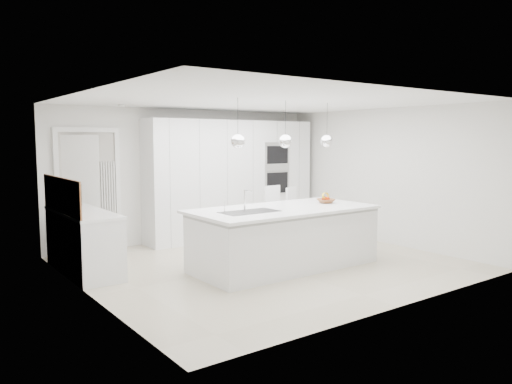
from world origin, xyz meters
TOP-DOWN VIEW (x-y plane):
  - floor at (0.00, 0.00)m, footprint 5.50×5.50m
  - wall_back at (0.00, 2.50)m, footprint 5.50×0.00m
  - wall_left at (-2.75, 0.00)m, footprint 0.00×5.00m
  - ceiling at (0.00, 0.00)m, footprint 5.50×5.50m
  - tall_cabinets at (0.80, 2.20)m, footprint 3.60×0.60m
  - oven_stack at (1.70, 1.89)m, footprint 0.62×0.04m
  - doorway_frame at (-1.95, 2.47)m, footprint 1.11×0.08m
  - hallway_door at (-2.20, 2.42)m, footprint 0.76×0.38m
  - radiator at (-1.63, 2.46)m, footprint 0.32×0.04m
  - left_base_cabinets at (-2.45, 1.20)m, footprint 0.60×1.80m
  - left_worktop at (-2.45, 1.20)m, footprint 0.62×1.82m
  - oak_backsplash at (-2.74, 1.20)m, footprint 0.02×1.80m
  - island_base at (0.10, -0.30)m, footprint 2.80×1.20m
  - island_worktop at (0.10, -0.25)m, footprint 2.84×1.40m
  - island_sink at (-0.55, -0.30)m, footprint 0.84×0.44m
  - island_tap at (-0.50, -0.10)m, footprint 0.02×0.02m
  - pendant_left at (-0.75, -0.30)m, footprint 0.20×0.20m
  - pendant_mid at (0.10, -0.30)m, footprint 0.20×0.20m
  - pendant_right at (0.95, -0.30)m, footprint 0.20×0.20m
  - fruit_bowl at (1.03, -0.22)m, footprint 0.34×0.34m
  - espresso_machine at (-2.43, 1.69)m, footprint 0.31×0.37m
  - bar_stool_left at (0.73, 0.67)m, footprint 0.42×0.55m
  - bar_stool_right at (1.20, 0.72)m, footprint 0.50×0.58m
  - apple_a at (0.99, -0.22)m, footprint 0.08×0.08m
  - apple_b at (1.02, -0.27)m, footprint 0.08×0.08m
  - banana_bunch at (1.03, -0.21)m, footprint 0.24×0.17m

SIDE VIEW (x-z plane):
  - floor at x=0.00m, z-range 0.00..0.00m
  - left_base_cabinets at x=-2.45m, z-range 0.00..0.86m
  - island_base at x=0.10m, z-range 0.00..0.86m
  - bar_stool_right at x=1.20m, z-range 0.00..1.06m
  - bar_stool_left at x=0.73m, z-range 0.00..1.11m
  - island_sink at x=-0.55m, z-range 0.73..0.91m
  - radiator at x=-1.63m, z-range 0.15..1.55m
  - left_worktop at x=-2.45m, z-range 0.86..0.90m
  - island_worktop at x=0.10m, z-range 0.86..0.90m
  - fruit_bowl at x=1.03m, z-range 0.90..0.97m
  - apple_b at x=1.02m, z-range 0.93..1.01m
  - apple_a at x=0.99m, z-range 0.93..1.01m
  - hallway_door at x=-2.20m, z-range 0.00..2.00m
  - banana_bunch at x=1.03m, z-range 0.91..1.13m
  - doorway_frame at x=-1.95m, z-range -0.04..2.09m
  - island_tap at x=-0.50m, z-range 0.90..1.20m
  - espresso_machine at x=-2.43m, z-range 0.90..1.24m
  - tall_cabinets at x=0.80m, z-range 0.00..2.30m
  - oak_backsplash at x=-2.74m, z-range 0.90..1.40m
  - wall_back at x=0.00m, z-range -1.50..4.00m
  - wall_left at x=-2.75m, z-range -1.25..3.75m
  - oven_stack at x=1.70m, z-range 0.83..1.88m
  - pendant_left at x=-0.75m, z-range 1.80..2.00m
  - pendant_mid at x=0.10m, z-range 1.80..2.00m
  - pendant_right at x=0.95m, z-range 1.80..2.00m
  - ceiling at x=0.00m, z-range 2.50..2.50m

